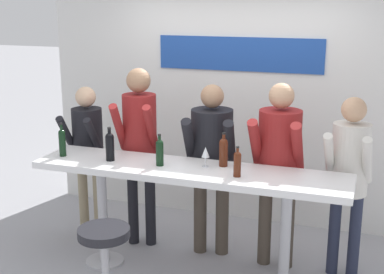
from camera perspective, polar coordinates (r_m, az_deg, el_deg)
back_wall at (r=5.92m, az=4.58°, el=4.16°), size 4.35×0.12×2.75m
tasting_table at (r=4.63m, az=-0.36°, el=-5.02°), size 2.75×0.60×1.04m
bar_stool at (r=4.28m, az=-9.27°, el=-12.65°), size 0.42×0.42×0.75m
person_far_left at (r=5.59m, az=-11.07°, el=-0.77°), size 0.39×0.50×1.59m
person_left at (r=5.24m, az=-5.61°, el=0.03°), size 0.45×0.58×1.80m
person_center_left at (r=5.05m, az=2.10°, el=-1.66°), size 0.52×0.61×1.68m
person_center at (r=4.86m, az=9.24°, el=-2.05°), size 0.46×0.55×1.73m
person_center_right at (r=4.82m, az=16.43°, el=-3.15°), size 0.41×0.52×1.64m
wine_bottle_0 at (r=4.80m, az=-8.76°, el=-0.87°), size 0.08×0.08×0.31m
wine_bottle_1 at (r=5.02m, az=-13.68°, el=-0.44°), size 0.06×0.06×0.31m
wine_bottle_2 at (r=4.34m, az=4.86°, el=-2.75°), size 0.06×0.06×0.26m
wine_bottle_3 at (r=4.60m, az=3.38°, el=-1.47°), size 0.08×0.08×0.30m
wine_bottle_4 at (r=4.62m, az=-3.47°, el=-1.52°), size 0.07×0.07×0.28m
wine_glass_0 at (r=4.57m, az=1.45°, el=-1.70°), size 0.07×0.07×0.18m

